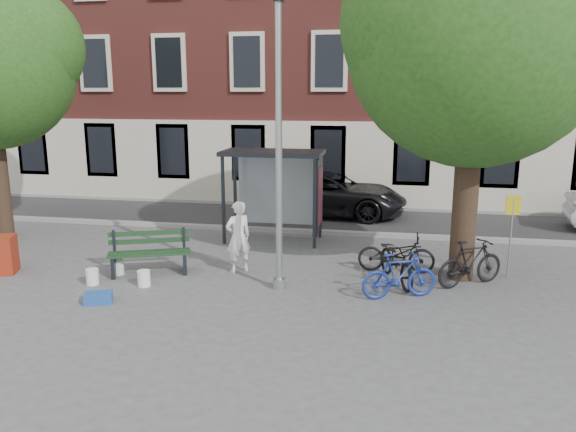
# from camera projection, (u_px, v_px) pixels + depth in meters

# --- Properties ---
(ground) EXTENTS (90.00, 90.00, 0.00)m
(ground) POSITION_uv_depth(u_px,v_px,m) (279.00, 289.00, 12.37)
(ground) COLOR #4C4C4F
(ground) RESTS_ON ground
(road) EXTENTS (40.00, 4.00, 0.01)m
(road) POSITION_uv_depth(u_px,v_px,m) (320.00, 219.00, 19.09)
(road) COLOR #28282B
(road) RESTS_ON ground
(curb_near) EXTENTS (40.00, 0.25, 0.12)m
(curb_near) POSITION_uv_depth(u_px,v_px,m) (312.00, 232.00, 17.16)
(curb_near) COLOR gray
(curb_near) RESTS_ON ground
(curb_far) EXTENTS (40.00, 0.25, 0.12)m
(curb_far) POSITION_uv_depth(u_px,v_px,m) (327.00, 206.00, 20.99)
(curb_far) COLOR gray
(curb_far) RESTS_ON ground
(building_row) EXTENTS (30.00, 8.00, 14.00)m
(building_row) POSITION_uv_depth(u_px,v_px,m) (341.00, 24.00, 23.32)
(building_row) COLOR brown
(building_row) RESTS_ON ground
(lamppost) EXTENTS (0.28, 0.35, 6.11)m
(lamppost) POSITION_uv_depth(u_px,v_px,m) (279.00, 163.00, 11.77)
(lamppost) COLOR #9EA0A3
(lamppost) RESTS_ON ground
(tree_right) EXTENTS (5.76, 5.60, 8.20)m
(tree_right) POSITION_uv_depth(u_px,v_px,m) (479.00, 25.00, 11.76)
(tree_right) COLOR black
(tree_right) RESTS_ON ground
(bus_shelter) EXTENTS (2.85, 1.45, 2.62)m
(bus_shelter) POSITION_uv_depth(u_px,v_px,m) (287.00, 175.00, 16.00)
(bus_shelter) COLOR #1E2328
(bus_shelter) RESTS_ON ground
(painter) EXTENTS (0.75, 0.72, 1.73)m
(painter) POSITION_uv_depth(u_px,v_px,m) (238.00, 237.00, 13.36)
(painter) COLOR white
(painter) RESTS_ON ground
(bench) EXTENTS (1.99, 1.25, 0.98)m
(bench) POSITION_uv_depth(u_px,v_px,m) (150.00, 255.00, 13.35)
(bench) COLOR #1E2328
(bench) RESTS_ON ground
(bike_a) EXTENTS (1.82, 0.66, 0.95)m
(bike_a) POSITION_uv_depth(u_px,v_px,m) (396.00, 253.00, 13.41)
(bike_a) COLOR black
(bike_a) RESTS_ON ground
(bike_b) EXTENTS (1.69, 1.04, 0.98)m
(bike_b) POSITION_uv_depth(u_px,v_px,m) (399.00, 276.00, 11.71)
(bike_b) COLOR navy
(bike_b) RESTS_ON ground
(bike_c) EXTENTS (1.30, 2.01, 1.00)m
(bike_c) POSITION_uv_depth(u_px,v_px,m) (397.00, 262.00, 12.66)
(bike_c) COLOR black
(bike_c) RESTS_ON ground
(bike_d) EXTENTS (1.73, 1.40, 1.06)m
(bike_d) POSITION_uv_depth(u_px,v_px,m) (471.00, 263.00, 12.46)
(bike_d) COLOR black
(bike_d) RESTS_ON ground
(car_dark) EXTENTS (5.57, 2.91, 1.50)m
(car_dark) POSITION_uv_depth(u_px,v_px,m) (329.00, 194.00, 19.67)
(car_dark) COLOR black
(car_dark) RESTS_ON ground
(blue_crate) EXTENTS (0.67, 0.59, 0.20)m
(blue_crate) POSITION_uv_depth(u_px,v_px,m) (98.00, 298.00, 11.54)
(blue_crate) COLOR #224C9B
(blue_crate) RESTS_ON ground
(bucket_a) EXTENTS (0.37, 0.37, 0.36)m
(bucket_a) POSITION_uv_depth(u_px,v_px,m) (92.00, 277.00, 12.61)
(bucket_a) COLOR white
(bucket_a) RESTS_ON ground
(bucket_b) EXTENTS (0.33, 0.33, 0.36)m
(bucket_b) POSITION_uv_depth(u_px,v_px,m) (118.00, 267.00, 13.30)
(bucket_b) COLOR silver
(bucket_b) RESTS_ON ground
(bucket_c) EXTENTS (0.32, 0.32, 0.36)m
(bucket_c) POSITION_uv_depth(u_px,v_px,m) (144.00, 278.00, 12.49)
(bucket_c) COLOR white
(bucket_c) RESTS_ON ground
(notice_sign) EXTENTS (0.34, 0.04, 1.94)m
(notice_sign) POSITION_uv_depth(u_px,v_px,m) (512.00, 219.00, 12.80)
(notice_sign) COLOR #9EA0A3
(notice_sign) RESTS_ON ground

